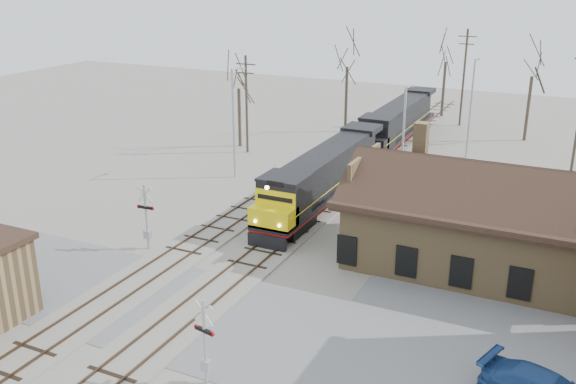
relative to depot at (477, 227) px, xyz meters
The scene contains 19 objects.
ground 17.14m from the depot, 134.97° to the right, with size 140.00×140.00×0.00m, color gray.
road 17.13m from the depot, 134.97° to the right, with size 60.00×9.00×0.03m, color slate.
parking_lot 10.29m from the depot, 53.10° to the right, with size 22.00×26.00×0.03m, color slate.
track_main 12.58m from the depot, 165.97° to the left, with size 3.40×90.00×0.24m.
track_siding 16.92m from the depot, 169.70° to the left, with size 3.40×90.00×0.24m.
depot is the anchor object (origin of this frame).
locomotive_lead 13.13m from the depot, 155.94° to the left, with size 2.81×18.82×4.17m.
locomotive_trailing 27.23m from the depot, 116.12° to the left, with size 2.81×18.82×3.95m.
crossbuck_near 18.48m from the depot, 115.82° to the right, with size 1.12×0.32×3.96m.
crossbuck_far 19.88m from the depot, 160.96° to the right, with size 1.21×0.32×4.25m.
streetlight_a 23.02m from the depot, 157.90° to the left, with size 0.25×2.04×9.05m.
streetlight_b 13.66m from the depot, 124.52° to the left, with size 0.25×2.04×8.26m.
streetlight_c 23.63m from the depot, 101.79° to the left, with size 0.25×2.04×9.03m.
utility_pole_a 28.71m from the depot, 146.86° to the left, with size 2.00×0.24×9.13m.
utility_pole_b 36.43m from the depot, 102.64° to the left, with size 2.00×0.24×10.51m.
tree_a 31.26m from the depot, 146.07° to the left, with size 3.79×3.79×9.29m.
tree_b 33.50m from the depot, 124.02° to the left, with size 4.58×4.58×11.23m.
tree_c 40.56m from the depot, 105.47° to the left, with size 4.28×4.28×10.48m.
tree_d 32.17m from the depot, 91.20° to the left, with size 4.34×4.34×10.63m.
Camera 1 is at (16.98, -23.85, 16.70)m, focal length 40.00 mm.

